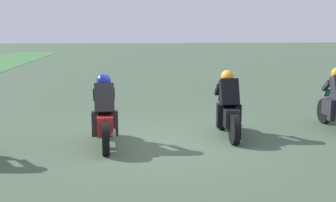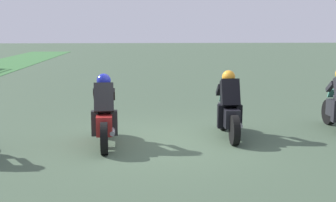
{
  "view_description": "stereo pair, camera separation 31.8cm",
  "coord_description": "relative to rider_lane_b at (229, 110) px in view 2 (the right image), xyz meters",
  "views": [
    {
      "loc": [
        -9.17,
        0.85,
        2.47
      ],
      "look_at": [
        0.03,
        -0.01,
        0.9
      ],
      "focal_mm": 46.65,
      "sensor_mm": 36.0,
      "label": 1
    },
    {
      "loc": [
        -9.2,
        0.53,
        2.47
      ],
      "look_at": [
        0.03,
        -0.01,
        0.9
      ],
      "focal_mm": 46.65,
      "sensor_mm": 36.0,
      "label": 2
    }
  ],
  "objects": [
    {
      "name": "ground_plane",
      "position": [
        -0.37,
        1.41,
        -0.62
      ],
      "size": [
        120.0,
        120.0,
        0.0
      ],
      "primitive_type": "plane",
      "color": "#40543E"
    },
    {
      "name": "rider_lane_b",
      "position": [
        0.0,
        0.0,
        0.0
      ],
      "size": [
        2.04,
        0.54,
        1.51
      ],
      "rotation": [
        0.0,
        0.0,
        -0.01
      ],
      "color": "black",
      "rests_on": "ground_plane"
    },
    {
      "name": "rider_lane_c",
      "position": [
        -0.53,
        2.75,
        0.0
      ],
      "size": [
        2.04,
        0.55,
        1.51
      ],
      "rotation": [
        0.0,
        0.0,
        0.07
      ],
      "color": "black",
      "rests_on": "ground_plane"
    }
  ]
}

